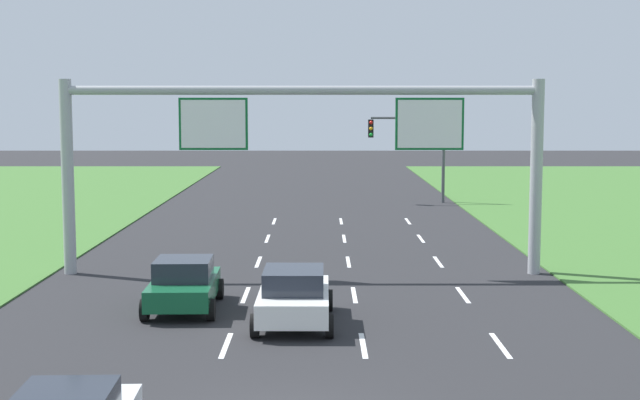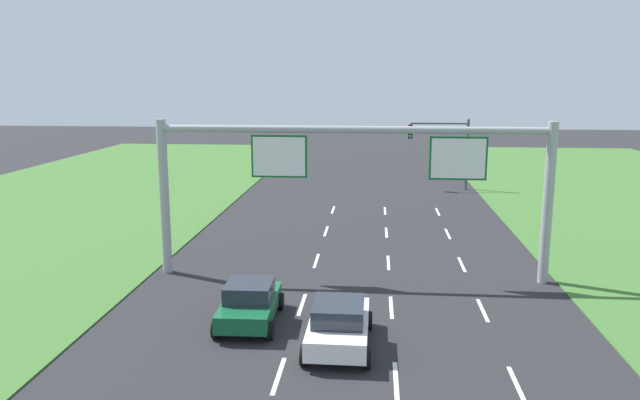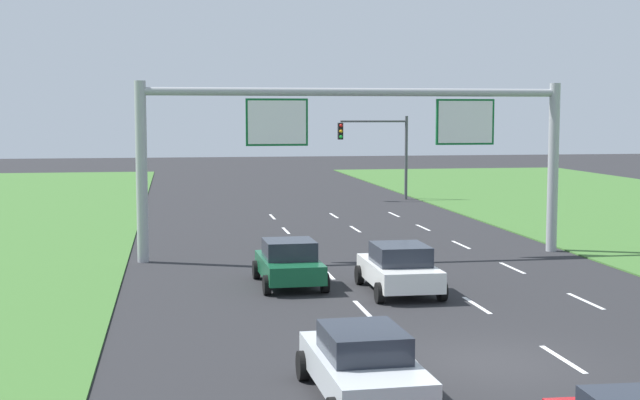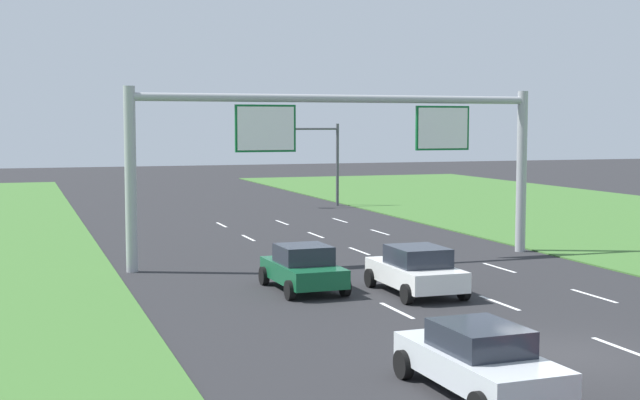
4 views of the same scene
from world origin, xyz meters
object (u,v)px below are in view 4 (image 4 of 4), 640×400
object	(u,v)px
sign_gantry	(344,142)
traffic_light_mast	(310,149)
car_far_ahead	(479,359)
car_near_red	(416,270)
car_lead_silver	(303,268)

from	to	relation	value
sign_gantry	traffic_light_mast	xyz separation A→B (m)	(6.19, 23.10, -0.99)
car_far_ahead	sign_gantry	size ratio (longest dim) A/B	0.25
car_far_ahead	sign_gantry	world-z (taller)	sign_gantry
car_near_red	car_far_ahead	size ratio (longest dim) A/B	0.95
car_near_red	traffic_light_mast	world-z (taller)	traffic_light_mast
car_near_red	traffic_light_mast	xyz separation A→B (m)	(6.42, 30.50, 3.07)
sign_gantry	traffic_light_mast	size ratio (longest dim) A/B	3.08
car_near_red	car_lead_silver	size ratio (longest dim) A/B	1.04
car_lead_silver	sign_gantry	xyz separation A→B (m)	(3.56, 5.64, 4.08)
car_far_ahead	sign_gantry	distance (m)	18.67
car_lead_silver	car_far_ahead	bearing A→B (deg)	-91.94
car_far_ahead	traffic_light_mast	world-z (taller)	traffic_light_mast
car_lead_silver	car_near_red	bearing A→B (deg)	-29.15
car_lead_silver	car_far_ahead	distance (m)	12.20
car_lead_silver	traffic_light_mast	distance (m)	30.52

